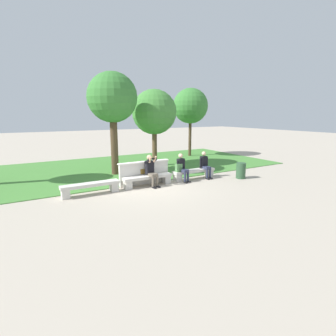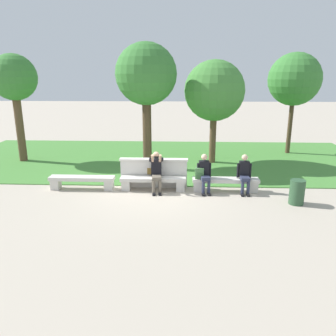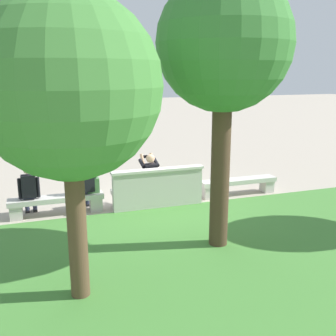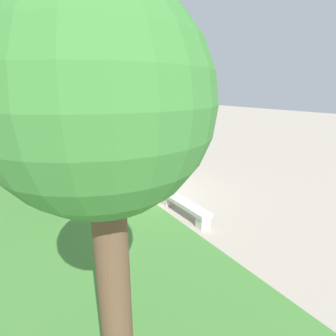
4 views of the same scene
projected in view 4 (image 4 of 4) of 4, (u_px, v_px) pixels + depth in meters
name	position (u px, v px, depth m)	size (l,w,h in m)	color
ground_plane	(148.00, 191.00, 10.14)	(80.00, 80.00, 0.00)	#B2A593
grass_strip	(19.00, 219.00, 7.89)	(19.02, 8.00, 0.03)	#478438
bench_main	(184.00, 206.00, 8.10)	(2.19, 0.40, 0.45)	beige
bench_near	(147.00, 183.00, 10.05)	(2.19, 0.40, 0.45)	beige
bench_mid	(123.00, 168.00, 12.00)	(2.19, 0.40, 0.45)	beige
backrest_wall_with_plaque	(139.00, 180.00, 9.82)	(2.33, 0.24, 1.01)	beige
person_photographer	(148.00, 171.00, 10.06)	(0.50, 0.75, 1.32)	black
person_distant	(130.00, 163.00, 11.36)	(0.48, 0.71, 1.26)	black
person_companion	(119.00, 157.00, 12.41)	(0.48, 0.67, 1.26)	black
backpack	(131.00, 165.00, 11.22)	(0.28, 0.24, 0.43)	#4C7F47
tree_behind_wall	(102.00, 116.00, 2.22)	(1.95, 1.95, 4.64)	brown
tree_left_background	(20.00, 109.00, 9.17)	(2.54, 2.54, 4.39)	brown
tree_far_back	(65.00, 91.00, 7.26)	(2.40, 2.40, 5.00)	#4C3826
trash_bin	(126.00, 155.00, 14.12)	(0.44, 0.44, 0.75)	#2D5133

